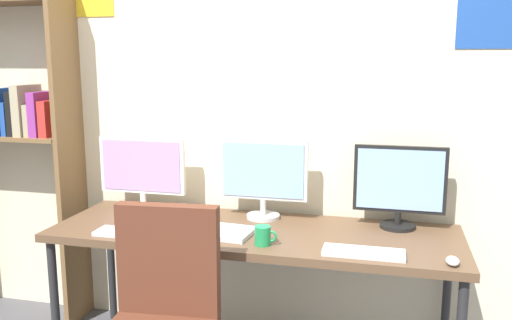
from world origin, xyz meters
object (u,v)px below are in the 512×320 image
object	(u,v)px
monitor_center	(263,176)
keyboard_right	(364,253)
desk	(254,240)
monitor_left	(142,170)
bookshelf	(3,89)
laptop_closed	(220,232)
keyboard_left	(132,233)
coffee_mug	(263,236)
monitor_right	(399,185)
computer_mouse	(453,261)

from	to	relation	value
monitor_center	keyboard_right	bearing A→B (deg)	-38.30
desk	monitor_left	bearing A→B (deg)	163.29
monitor_left	keyboard_right	xyz separation A→B (m)	(1.27, -0.44, -0.22)
bookshelf	laptop_closed	distance (m)	1.63
keyboard_left	laptop_closed	bearing A→B (deg)	16.30
coffee_mug	bookshelf	bearing A→B (deg)	165.41
bookshelf	coffee_mug	xyz separation A→B (m)	(1.70, -0.44, -0.63)
bookshelf	laptop_closed	size ratio (longest dim) A/B	6.92
monitor_center	keyboard_right	size ratio (longest dim) A/B	1.33
bookshelf	coffee_mug	world-z (taller)	bookshelf
desk	keyboard_left	xyz separation A→B (m)	(-0.56, -0.23, 0.06)
monitor_right	keyboard_right	bearing A→B (deg)	-108.42
desk	monitor_left	distance (m)	0.79
monitor_left	bookshelf	bearing A→B (deg)	178.88
monitor_center	monitor_right	bearing A→B (deg)	0.00
keyboard_right	computer_mouse	world-z (taller)	computer_mouse
desk	bookshelf	xyz separation A→B (m)	(-1.60, 0.23, 0.73)
coffee_mug	monitor_center	bearing A→B (deg)	103.32
monitor_center	bookshelf	bearing A→B (deg)	179.37
coffee_mug	keyboard_left	bearing A→B (deg)	-178.46
monitor_left	laptop_closed	size ratio (longest dim) A/B	1.59
monitor_right	keyboard_right	size ratio (longest dim) A/B	1.27
computer_mouse	monitor_left	bearing A→B (deg)	163.98
desk	monitor_right	bearing A→B (deg)	16.71
bookshelf	monitor_right	bearing A→B (deg)	-0.43
monitor_right	keyboard_left	xyz separation A→B (m)	(-1.27, -0.44, -0.22)
keyboard_left	monitor_right	bearing A→B (deg)	19.24
bookshelf	computer_mouse	bearing A→B (deg)	-10.91
keyboard_left	coffee_mug	xyz separation A→B (m)	(0.66, 0.02, 0.04)
monitor_right	keyboard_left	size ratio (longest dim) A/B	1.27
desk	monitor_right	xyz separation A→B (m)	(0.71, 0.21, 0.28)
monitor_center	coffee_mug	bearing A→B (deg)	-76.68
coffee_mug	monitor_right	bearing A→B (deg)	34.98
bookshelf	monitor_left	world-z (taller)	bookshelf
monitor_center	desk	bearing A→B (deg)	-90.00
bookshelf	keyboard_left	bearing A→B (deg)	-23.90
bookshelf	monitor_right	xyz separation A→B (m)	(2.30, -0.02, -0.45)
keyboard_left	keyboard_right	size ratio (longest dim) A/B	1.00
computer_mouse	monitor_center	bearing A→B (deg)	153.18
desk	computer_mouse	xyz separation A→B (m)	(0.93, -0.26, 0.07)
monitor_center	keyboard_left	world-z (taller)	monitor_center
monitor_right	monitor_center	bearing A→B (deg)	-180.00
desk	laptop_closed	xyz separation A→B (m)	(-0.14, -0.11, 0.06)
keyboard_right	computer_mouse	size ratio (longest dim) A/B	3.75
monitor_center	computer_mouse	size ratio (longest dim) A/B	5.00
bookshelf	laptop_closed	xyz separation A→B (m)	(1.45, -0.34, -0.66)
computer_mouse	laptop_closed	distance (m)	1.08
monitor_left	laptop_closed	xyz separation A→B (m)	(0.56, -0.32, -0.22)
bookshelf	computer_mouse	xyz separation A→B (m)	(2.53, -0.49, -0.66)
keyboard_left	computer_mouse	size ratio (longest dim) A/B	3.76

